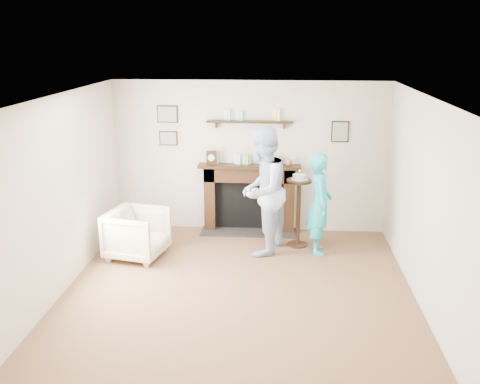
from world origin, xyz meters
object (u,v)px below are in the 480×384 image
(armchair, at_px, (138,257))
(pedestal_table, at_px, (299,200))
(man, at_px, (261,252))
(woman, at_px, (317,252))

(armchair, distance_m, pedestal_table, 2.59)
(armchair, xyz_separation_m, pedestal_table, (2.39, 0.64, 0.75))
(man, xyz_separation_m, woman, (0.86, 0.06, 0.00))
(armchair, bearing_deg, woman, -69.85)
(man, distance_m, woman, 0.86)
(armchair, xyz_separation_m, woman, (2.69, 0.40, 0.00))
(man, bearing_deg, woman, 112.58)
(man, height_order, pedestal_table, pedestal_table)
(man, relative_size, woman, 1.24)
(armchair, xyz_separation_m, man, (1.83, 0.34, 0.00))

